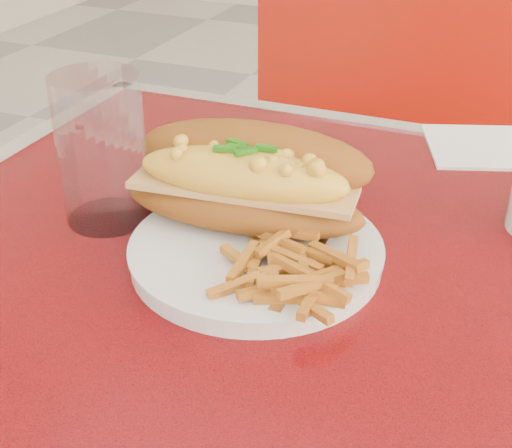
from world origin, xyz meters
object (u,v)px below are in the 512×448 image
at_px(sauce_cup_left, 167,180).
at_px(water_tumbler, 102,150).
at_px(mac_hoagie, 247,179).
at_px(booth_bench_far, 497,284).
at_px(dinner_plate, 256,252).
at_px(fork, 310,259).

distance_m(sauce_cup_left, water_tumbler, 0.10).
relative_size(mac_hoagie, water_tumbler, 1.62).
bearing_deg(water_tumbler, booth_bench_far, 63.13).
distance_m(booth_bench_far, water_tumbler, 1.03).
relative_size(dinner_plate, water_tumbler, 1.82).
distance_m(booth_bench_far, fork, 0.95).
xyz_separation_m(mac_hoagie, fork, (0.08, -0.05, -0.04)).
bearing_deg(water_tumbler, mac_hoagie, 8.90).
bearing_deg(dinner_plate, mac_hoagie, 122.65).
xyz_separation_m(booth_bench_far, water_tumbler, (-0.39, -0.77, 0.56)).
distance_m(booth_bench_far, dinner_plate, 0.96).
bearing_deg(sauce_cup_left, booth_bench_far, 62.77).
relative_size(mac_hoagie, sauce_cup_left, 3.34).
bearing_deg(mac_hoagie, dinner_plate, -62.94).
xyz_separation_m(dinner_plate, sauce_cup_left, (-0.14, 0.09, 0.01)).
bearing_deg(sauce_cup_left, mac_hoagie, -22.48).
bearing_deg(fork, dinner_plate, 86.07).
bearing_deg(booth_bench_far, mac_hoagie, -108.00).
distance_m(dinner_plate, sauce_cup_left, 0.17).
xyz_separation_m(dinner_plate, mac_hoagie, (-0.03, 0.04, 0.05)).
bearing_deg(fork, mac_hoagie, 61.30).
xyz_separation_m(booth_bench_far, sauce_cup_left, (-0.36, -0.70, 0.50)).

